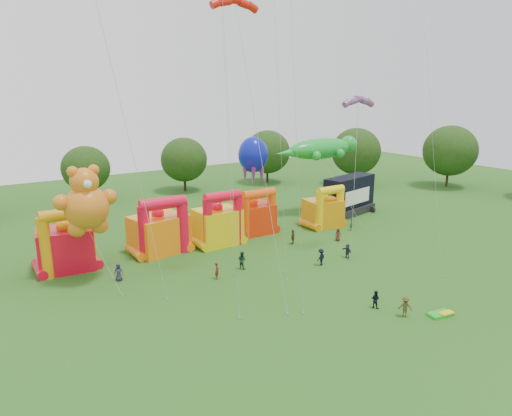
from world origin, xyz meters
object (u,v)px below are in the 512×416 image
bouncy_castle_0 (66,246)px  spectator_0 (119,272)px  gecko_kite (326,160)px  octopus_kite (250,194)px  spectator_4 (293,237)px  teddy_bear_kite (92,220)px  stage_trailer (349,196)px  bouncy_castle_2 (218,224)px

bouncy_castle_0 → spectator_0: bouncy_castle_0 is taller
gecko_kite → spectator_0: size_ratio=8.46×
bouncy_castle_0 → spectator_0: 6.88m
octopus_kite → spectator_4: 8.41m
spectator_0 → spectator_4: size_ratio=0.99×
teddy_bear_kite → octopus_kite: 21.97m
stage_trailer → spectator_4: (-15.41, -6.53, -1.82)m
bouncy_castle_2 → spectator_0: (-13.16, -4.23, -1.63)m
gecko_kite → octopus_kite: (-13.61, -1.14, -3.07)m
stage_trailer → spectator_0: bearing=-170.5°
bouncy_castle_2 → teddy_bear_kite: (-15.05, -3.63, 3.71)m
bouncy_castle_2 → gecko_kite: 20.70m
octopus_kite → bouncy_castle_0: bearing=-177.5°
spectator_0 → spectator_4: spectator_4 is taller
gecko_kite → octopus_kite: size_ratio=1.23×
stage_trailer → bouncy_castle_0: bearing=-179.6°
gecko_kite → bouncy_castle_2: bearing=-169.6°
stage_trailer → spectator_0: stage_trailer is taller
bouncy_castle_2 → spectator_4: size_ratio=3.73×
octopus_kite → spectator_0: octopus_kite is taller
bouncy_castle_2 → bouncy_castle_0: bearing=175.0°
gecko_kite → spectator_0: 34.45m
spectator_0 → teddy_bear_kite: bearing=179.2°
spectator_4 → stage_trailer: bearing=169.4°
octopus_kite → spectator_4: octopus_kite is taller
octopus_kite → teddy_bear_kite: bearing=-163.9°
bouncy_castle_0 → teddy_bear_kite: 6.49m
stage_trailer → teddy_bear_kite: bearing=-171.9°
gecko_kite → spectator_4: bearing=-145.6°
octopus_kite → spectator_0: (-19.17, -6.70, -4.06)m
stage_trailer → spectator_4: 16.83m
bouncy_castle_0 → octopus_kite: size_ratio=0.56×
gecko_kite → spectator_4: 16.45m
bouncy_castle_0 → octopus_kite: (22.66, 1.00, 2.40)m
bouncy_castle_2 → spectator_0: size_ratio=3.78×
bouncy_castle_0 → stage_trailer: (39.45, 0.29, 0.17)m
bouncy_castle_0 → spectator_0: (3.49, -5.70, -1.66)m
teddy_bear_kite → spectator_0: teddy_bear_kite is taller
bouncy_castle_2 → teddy_bear_kite: bearing=-166.4°
stage_trailer → teddy_bear_kite: size_ratio=0.83×
bouncy_castle_0 → bouncy_castle_2: bearing=-5.0°
spectator_0 → bouncy_castle_0: bearing=138.3°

